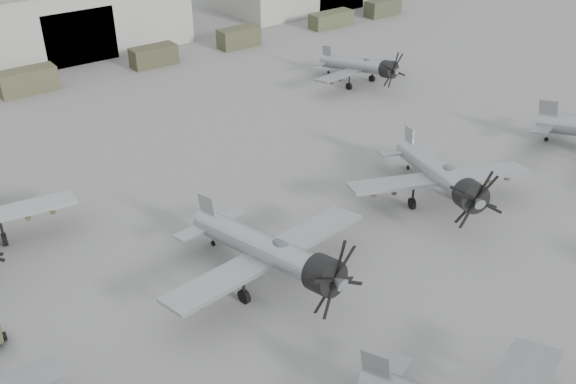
{
  "coord_description": "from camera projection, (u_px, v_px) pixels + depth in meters",
  "views": [
    {
      "loc": [
        -22.82,
        -14.8,
        24.28
      ],
      "look_at": [
        -0.93,
        15.0,
        2.5
      ],
      "focal_mm": 40.0,
      "sensor_mm": 36.0,
      "label": 1
    }
  ],
  "objects": [
    {
      "name": "aircraft_mid_1",
      "position": [
        273.0,
        253.0,
        36.91
      ],
      "size": [
        13.97,
        12.58,
        5.56
      ],
      "rotation": [
        0.0,
        0.0,
        0.12
      ],
      "color": "#93969B",
      "rests_on": "ground"
    },
    {
      "name": "hangar_center",
      "position": [
        57.0,
        12.0,
        75.05
      ],
      "size": [
        29.0,
        14.8,
        8.7
      ],
      "color": "#9A9A90",
      "rests_on": "ground"
    },
    {
      "name": "support_truck_7",
      "position": [
        383.0,
        8.0,
        89.41
      ],
      "size": [
        5.2,
        2.2,
        2.19
      ],
      "primitive_type": "cube",
      "color": "#3B412A",
      "rests_on": "ground"
    },
    {
      "name": "support_truck_6",
      "position": [
        331.0,
        19.0,
        84.71
      ],
      "size": [
        6.11,
        2.2,
        1.96
      ],
      "primitive_type": "cube",
      "color": "#40452D",
      "rests_on": "ground"
    },
    {
      "name": "aircraft_mid_2",
      "position": [
        443.0,
        176.0,
        44.94
      ],
      "size": [
        13.13,
        11.88,
        5.34
      ],
      "rotation": [
        0.0,
        0.0,
        -0.4
      ],
      "color": "#92959A",
      "rests_on": "ground"
    },
    {
      "name": "ground",
      "position": [
        468.0,
        342.0,
        34.24
      ],
      "size": [
        220.0,
        220.0,
        0.0
      ],
      "primitive_type": "plane",
      "color": "slate",
      "rests_on": "ground"
    },
    {
      "name": "support_truck_5",
      "position": [
        239.0,
        37.0,
        77.26
      ],
      "size": [
        5.08,
        2.2,
        2.31
      ],
      "primitive_type": "cube",
      "color": "#3F402A",
      "rests_on": "ground"
    },
    {
      "name": "support_truck_3",
      "position": [
        28.0,
        81.0,
        64.4
      ],
      "size": [
        5.66,
        2.2,
        2.45
      ],
      "primitive_type": "cube",
      "color": "#44442C",
      "rests_on": "ground"
    },
    {
      "name": "aircraft_far_1",
      "position": [
        363.0,
        66.0,
        65.58
      ],
      "size": [
        11.59,
        10.43,
        4.62
      ],
      "rotation": [
        0.0,
        0.0,
        0.09
      ],
      "color": "gray",
      "rests_on": "ground"
    },
    {
      "name": "support_truck_4",
      "position": [
        154.0,
        56.0,
        71.56
      ],
      "size": [
        5.14,
        2.2,
        2.15
      ],
      "primitive_type": "cube",
      "color": "#3B3A26",
      "rests_on": "ground"
    }
  ]
}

